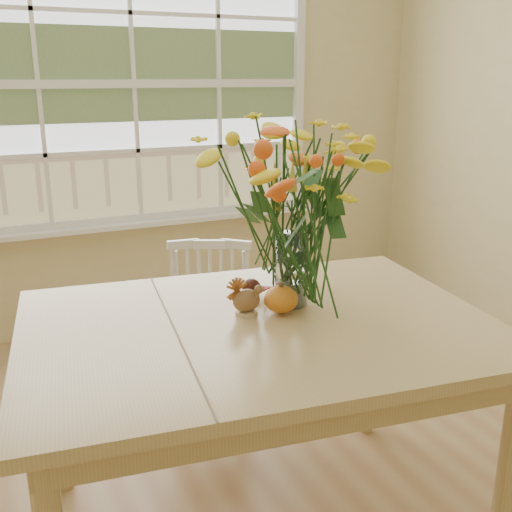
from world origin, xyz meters
name	(u,v)px	position (x,y,z in m)	size (l,w,h in m)	color
wall_back	(134,117)	(0.00, 2.25, 1.35)	(4.00, 0.02, 2.70)	#D6C889
window	(134,87)	(0.00, 2.21, 1.53)	(2.42, 0.12, 1.74)	silver
dining_table	(259,347)	(-0.13, 0.15, 0.73)	(1.65, 1.27, 0.82)	tan
windsor_chair	(210,323)	(-0.01, 0.96, 0.47)	(0.51, 0.50, 0.84)	white
flower_vase	(293,198)	(0.04, 0.24, 1.20)	(0.54, 0.54, 0.64)	white
pumpkin	(281,301)	(-0.03, 0.18, 0.86)	(0.12, 0.12, 0.09)	#BF6816
turkey_figurine	(246,301)	(-0.14, 0.22, 0.87)	(0.10, 0.08, 0.12)	#CCB78C
dark_gourd	(251,288)	(-0.06, 0.37, 0.85)	(0.13, 0.07, 0.06)	#38160F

